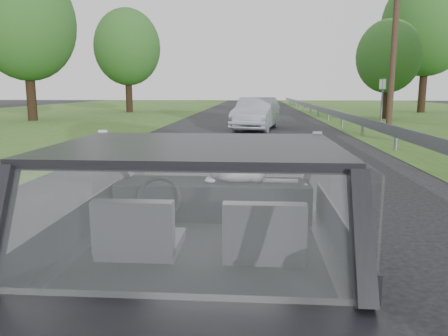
# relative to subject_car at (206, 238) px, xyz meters

# --- Properties ---
(ground) EXTENTS (140.00, 140.00, 0.00)m
(ground) POSITION_rel_subject_car_xyz_m (0.00, 0.00, -0.72)
(ground) COLOR #36363C
(ground) RESTS_ON ground
(subject_car) EXTENTS (1.80, 4.00, 1.45)m
(subject_car) POSITION_rel_subject_car_xyz_m (0.00, 0.00, 0.00)
(subject_car) COLOR black
(subject_car) RESTS_ON ground
(dashboard) EXTENTS (1.58, 0.45, 0.30)m
(dashboard) POSITION_rel_subject_car_xyz_m (0.00, 0.62, 0.12)
(dashboard) COLOR black
(dashboard) RESTS_ON subject_car
(driver_seat) EXTENTS (0.50, 0.72, 0.42)m
(driver_seat) POSITION_rel_subject_car_xyz_m (-0.40, -0.29, 0.16)
(driver_seat) COLOR #26272D
(driver_seat) RESTS_ON subject_car
(passenger_seat) EXTENTS (0.50, 0.72, 0.42)m
(passenger_seat) POSITION_rel_subject_car_xyz_m (0.40, -0.29, 0.16)
(passenger_seat) COLOR #26272D
(passenger_seat) RESTS_ON subject_car
(steering_wheel) EXTENTS (0.36, 0.36, 0.04)m
(steering_wheel) POSITION_rel_subject_car_xyz_m (-0.40, 0.33, 0.20)
(steering_wheel) COLOR black
(steering_wheel) RESTS_ON dashboard
(cat) EXTENTS (0.60, 0.20, 0.26)m
(cat) POSITION_rel_subject_car_xyz_m (0.20, 0.61, 0.36)
(cat) COLOR gray
(cat) RESTS_ON dashboard
(guardrail) EXTENTS (0.05, 90.00, 0.32)m
(guardrail) POSITION_rel_subject_car_xyz_m (4.30, 10.00, -0.15)
(guardrail) COLOR gray
(guardrail) RESTS_ON ground
(other_car) EXTENTS (2.43, 4.54, 1.42)m
(other_car) POSITION_rel_subject_car_xyz_m (0.37, 16.38, -0.02)
(other_car) COLOR #9AA0B1
(other_car) RESTS_ON ground
(highway_sign) EXTENTS (0.19, 0.93, 2.31)m
(highway_sign) POSITION_rel_subject_car_xyz_m (6.96, 20.78, 0.43)
(highway_sign) COLOR #1E6835
(highway_sign) RESTS_ON ground
(utility_pole) EXTENTS (0.29, 0.29, 7.97)m
(utility_pole) POSITION_rel_subject_car_xyz_m (6.31, 17.15, 3.26)
(utility_pole) COLOR brown
(utility_pole) RESTS_ON ground
(tree_2) EXTENTS (4.01, 4.01, 5.69)m
(tree_2) POSITION_rel_subject_car_xyz_m (8.17, 24.34, 2.12)
(tree_2) COLOR #2C602B
(tree_2) RESTS_ON ground
(tree_3) EXTENTS (8.80, 8.80, 10.05)m
(tree_3) POSITION_rel_subject_car_xyz_m (13.05, 31.92, 4.30)
(tree_3) COLOR #2C602B
(tree_3) RESTS_ON ground
(tree_5) EXTENTS (6.49, 6.49, 8.16)m
(tree_5) POSITION_rel_subject_car_xyz_m (-12.29, 21.14, 3.36)
(tree_5) COLOR #2C602B
(tree_5) RESTS_ON ground
(tree_6) EXTENTS (5.24, 5.24, 7.59)m
(tree_6) POSITION_rel_subject_car_xyz_m (-9.48, 30.78, 3.07)
(tree_6) COLOR #2C602B
(tree_6) RESTS_ON ground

